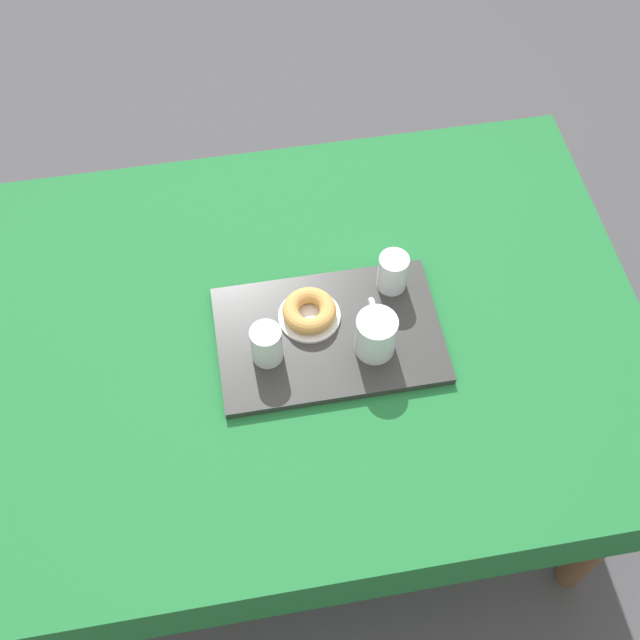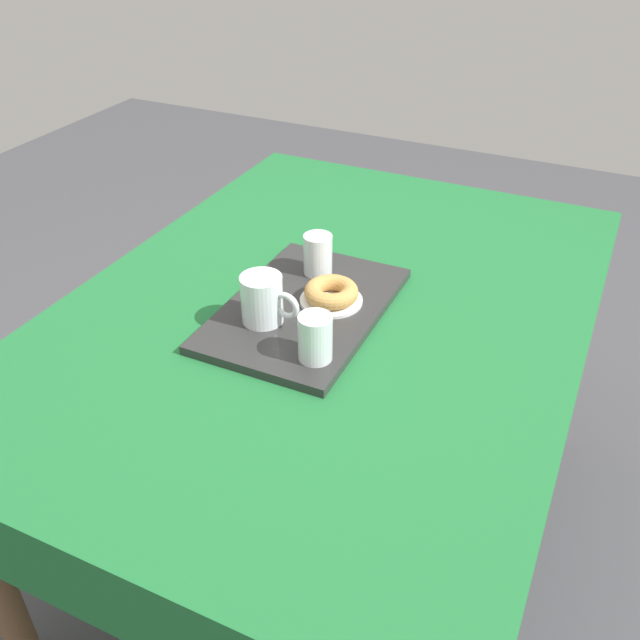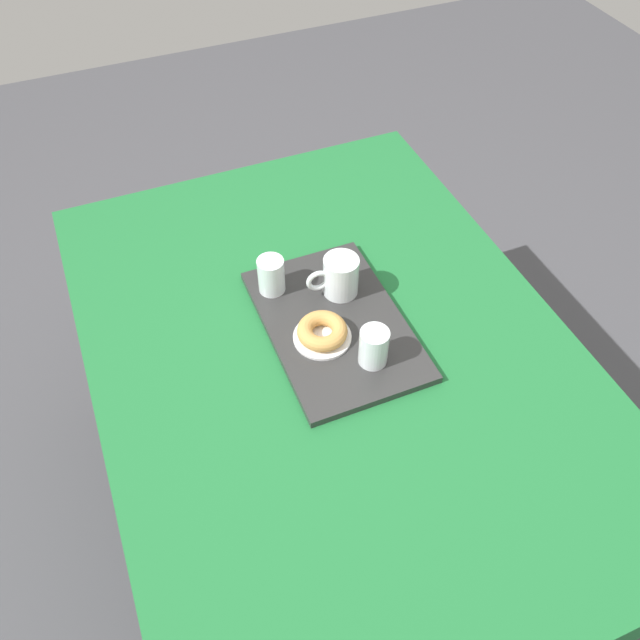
% 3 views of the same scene
% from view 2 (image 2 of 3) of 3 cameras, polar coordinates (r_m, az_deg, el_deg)
% --- Properties ---
extents(ground_plane, '(6.00, 6.00, 0.00)m').
position_cam_2_polar(ground_plane, '(1.97, 0.54, -16.85)').
color(ground_plane, '#47474C').
extents(dining_table, '(1.46, 1.05, 0.74)m').
position_cam_2_polar(dining_table, '(1.52, 0.67, -1.39)').
color(dining_table, '#1E6B33').
rests_on(dining_table, ground).
extents(serving_tray, '(0.46, 0.30, 0.02)m').
position_cam_2_polar(serving_tray, '(1.43, -1.27, 0.93)').
color(serving_tray, '#2D2D2D').
rests_on(serving_tray, dining_table).
extents(tea_mug_left, '(0.08, 0.13, 0.10)m').
position_cam_2_polar(tea_mug_left, '(1.36, -4.75, 1.60)').
color(tea_mug_left, white).
rests_on(tea_mug_left, serving_tray).
extents(water_glass_near, '(0.06, 0.06, 0.09)m').
position_cam_2_polar(water_glass_near, '(1.52, -0.18, 5.30)').
color(water_glass_near, white).
rests_on(water_glass_near, serving_tray).
extents(water_glass_far, '(0.06, 0.06, 0.09)m').
position_cam_2_polar(water_glass_far, '(1.25, -0.39, -1.64)').
color(water_glass_far, white).
rests_on(water_glass_far, serving_tray).
extents(donut_plate_left, '(0.13, 0.13, 0.01)m').
position_cam_2_polar(donut_plate_left, '(1.43, 0.93, 1.63)').
color(donut_plate_left, white).
rests_on(donut_plate_left, serving_tray).
extents(sugar_donut_left, '(0.11, 0.11, 0.03)m').
position_cam_2_polar(sugar_donut_left, '(1.42, 0.94, 2.34)').
color(sugar_donut_left, tan).
rests_on(sugar_donut_left, donut_plate_left).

